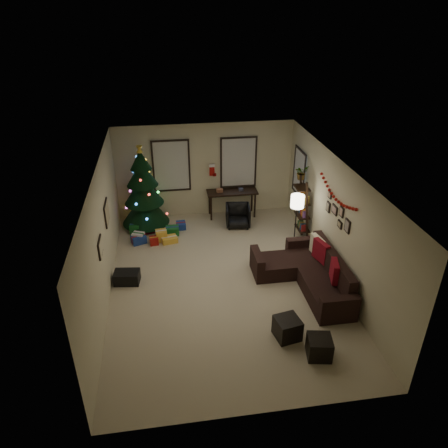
{
  "coord_description": "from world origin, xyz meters",
  "views": [
    {
      "loc": [
        -1.17,
        -7.73,
        5.68
      ],
      "look_at": [
        0.1,
        0.6,
        1.15
      ],
      "focal_mm": 33.83,
      "sensor_mm": 36.0,
      "label": 1
    }
  ],
  "objects_px": {
    "sofa": "(309,273)",
    "desk": "(232,194)",
    "christmas_tree": "(144,193)",
    "desk_chair": "(238,216)",
    "bookshelf": "(303,211)"
  },
  "relations": [
    {
      "from": "desk_chair",
      "to": "desk",
      "type": "bearing_deg",
      "value": 101.47
    },
    {
      "from": "desk",
      "to": "bookshelf",
      "type": "relative_size",
      "value": 0.83
    },
    {
      "from": "christmas_tree",
      "to": "sofa",
      "type": "height_order",
      "value": "christmas_tree"
    },
    {
      "from": "sofa",
      "to": "desk",
      "type": "height_order",
      "value": "sofa"
    },
    {
      "from": "desk",
      "to": "christmas_tree",
      "type": "bearing_deg",
      "value": -173.89
    },
    {
      "from": "christmas_tree",
      "to": "desk",
      "type": "bearing_deg",
      "value": 6.11
    },
    {
      "from": "christmas_tree",
      "to": "desk_chair",
      "type": "bearing_deg",
      "value": -8.59
    },
    {
      "from": "sofa",
      "to": "desk",
      "type": "relative_size",
      "value": 1.73
    },
    {
      "from": "desk_chair",
      "to": "bookshelf",
      "type": "xyz_separation_m",
      "value": [
        1.51,
        -1.03,
        0.54
      ]
    },
    {
      "from": "sofa",
      "to": "bookshelf",
      "type": "distance_m",
      "value": 2.03
    },
    {
      "from": "bookshelf",
      "to": "sofa",
      "type": "bearing_deg",
      "value": -102.85
    },
    {
      "from": "christmas_tree",
      "to": "bookshelf",
      "type": "xyz_separation_m",
      "value": [
        4.05,
        -1.41,
        -0.15
      ]
    },
    {
      "from": "sofa",
      "to": "desk_chair",
      "type": "height_order",
      "value": "sofa"
    },
    {
      "from": "christmas_tree",
      "to": "desk",
      "type": "relative_size",
      "value": 1.67
    },
    {
      "from": "sofa",
      "to": "bookshelf",
      "type": "xyz_separation_m",
      "value": [
        0.43,
        1.9,
        0.58
      ]
    }
  ]
}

